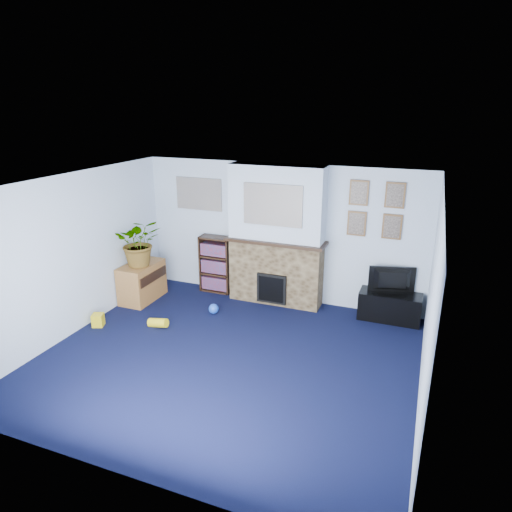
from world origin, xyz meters
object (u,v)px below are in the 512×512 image
at_px(bookshelf, 216,265).
at_px(sideboard, 142,281).
at_px(television, 392,281).
at_px(tv_stand, 390,307).

xyz_separation_m(bookshelf, sideboard, (-1.06, -0.83, -0.15)).
xyz_separation_m(television, bookshelf, (-3.13, 0.06, -0.17)).
bearing_deg(television, sideboard, -4.01).
distance_m(bookshelf, sideboard, 1.36).
height_order(tv_stand, sideboard, sideboard).
distance_m(tv_stand, sideboard, 4.26).
relative_size(television, sideboard, 0.85).
bearing_deg(television, tv_stand, 75.49).
xyz_separation_m(tv_stand, television, (0.00, 0.02, 0.44)).
bearing_deg(tv_stand, television, 90.00).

